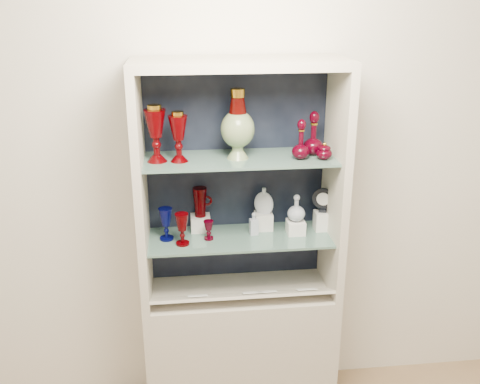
{
  "coord_description": "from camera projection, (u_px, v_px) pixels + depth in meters",
  "views": [
    {
      "loc": [
        -0.28,
        -0.92,
        2.21
      ],
      "look_at": [
        0.0,
        1.53,
        1.3
      ],
      "focal_mm": 40.0,
      "sensor_mm": 36.0,
      "label": 1
    }
  ],
  "objects": [
    {
      "name": "cabinet_top_cap",
      "position": [
        240.0,
        63.0,
        2.41
      ],
      "size": [
        1.0,
        0.4,
        0.04
      ],
      "primitive_type": "cube",
      "color": "beige",
      "rests_on": "cabinet_side_left"
    },
    {
      "name": "label_card_0",
      "position": [
        252.0,
        293.0,
        2.7
      ],
      "size": [
        0.1,
        0.06,
        0.03
      ],
      "primitive_type": "cube",
      "rotation": [
        -0.44,
        0.0,
        0.0
      ],
      "color": "white",
      "rests_on": "label_ledge"
    },
    {
      "name": "ruby_goblet_tall",
      "position": [
        182.0,
        229.0,
        2.62
      ],
      "size": [
        0.08,
        0.08,
        0.16
      ],
      "primitive_type": null,
      "rotation": [
        0.0,
        0.0,
        -0.23
      ],
      "color": "#430002",
      "rests_on": "shelf_lower"
    },
    {
      "name": "cobalt_goblet",
      "position": [
        166.0,
        224.0,
        2.67
      ],
      "size": [
        0.09,
        0.09,
        0.17
      ],
      "primitive_type": null,
      "rotation": [
        0.0,
        0.0,
        0.29
      ],
      "color": "#01023F",
      "rests_on": "shelf_lower"
    },
    {
      "name": "label_card_3",
      "position": [
        267.0,
        292.0,
        2.71
      ],
      "size": [
        0.1,
        0.06,
        0.03
      ],
      "primitive_type": "cube",
      "rotation": [
        -0.44,
        0.0,
        0.0
      ],
      "color": "white",
      "rests_on": "label_ledge"
    },
    {
      "name": "riser_ruby_pitcher",
      "position": [
        201.0,
        223.0,
        2.79
      ],
      "size": [
        0.1,
        0.1,
        0.08
      ],
      "primitive_type": "cube",
      "color": "silver",
      "rests_on": "shelf_lower"
    },
    {
      "name": "cameo_medallion",
      "position": [
        323.0,
        200.0,
        2.76
      ],
      "size": [
        0.12,
        0.08,
        0.13
      ],
      "primitive_type": null,
      "rotation": [
        0.0,
        0.0,
        -0.35
      ],
      "color": "black",
      "rests_on": "riser_cameo_medallion"
    },
    {
      "name": "pedestal_lamp_right",
      "position": [
        156.0,
        134.0,
        2.48
      ],
      "size": [
        0.12,
        0.12,
        0.27
      ],
      "primitive_type": null,
      "rotation": [
        0.0,
        0.0,
        0.23
      ],
      "color": "#430002",
      "rests_on": "shelf_upper"
    },
    {
      "name": "enamel_urn",
      "position": [
        238.0,
        124.0,
        2.52
      ],
      "size": [
        0.2,
        0.2,
        0.33
      ],
      "primitive_type": null,
      "rotation": [
        0.0,
        0.0,
        -0.24
      ],
      "color": "#094018",
      "rests_on": "shelf_upper"
    },
    {
      "name": "wall_back",
      "position": [
        235.0,
        160.0,
        2.8
      ],
      "size": [
        3.5,
        0.02,
        2.8
      ],
      "primitive_type": "cube",
      "color": "silver",
      "rests_on": "ground"
    },
    {
      "name": "label_card_1",
      "position": [
        198.0,
        296.0,
        2.68
      ],
      "size": [
        0.1,
        0.06,
        0.03
      ],
      "primitive_type": "cube",
      "rotation": [
        -0.44,
        0.0,
        0.0
      ],
      "color": "white",
      "rests_on": "label_ledge"
    },
    {
      "name": "ruby_decanter_b",
      "position": [
        314.0,
        132.0,
        2.6
      ],
      "size": [
        0.1,
        0.1,
        0.23
      ],
      "primitive_type": null,
      "rotation": [
        0.0,
        0.0,
        0.02
      ],
      "color": "#40000E",
      "rests_on": "shelf_upper"
    },
    {
      "name": "pedestal_lamp_left",
      "position": [
        178.0,
        137.0,
        2.49
      ],
      "size": [
        0.1,
        0.1,
        0.24
      ],
      "primitive_type": null,
      "rotation": [
        0.0,
        0.0,
        0.09
      ],
      "color": "#430002",
      "rests_on": "shelf_upper"
    },
    {
      "name": "ruby_pitcher",
      "position": [
        200.0,
        202.0,
        2.75
      ],
      "size": [
        0.12,
        0.09,
        0.15
      ],
      "primitive_type": null,
      "rotation": [
        0.0,
        0.0,
        -0.12
      ],
      "color": "#430002",
      "rests_on": "riser_ruby_pitcher"
    },
    {
      "name": "ruby_decanter_a",
      "position": [
        301.0,
        137.0,
        2.53
      ],
      "size": [
        0.09,
        0.09,
        0.22
      ],
      "primitive_type": null,
      "rotation": [
        0.0,
        0.0,
        0.01
      ],
      "color": "#40000E",
      "rests_on": "shelf_upper"
    },
    {
      "name": "cabinet_back_panel",
      "position": [
        236.0,
        175.0,
        2.8
      ],
      "size": [
        0.98,
        0.02,
        1.15
      ],
      "primitive_type": "cube",
      "color": "black",
      "rests_on": "cabinet_base"
    },
    {
      "name": "clear_square_bottle",
      "position": [
        254.0,
        223.0,
        2.74
      ],
      "size": [
        0.05,
        0.05,
        0.12
      ],
      "primitive_type": null,
      "rotation": [
        0.0,
        0.0,
        0.11
      ],
      "color": "#A4AEBF",
      "rests_on": "shelf_lower"
    },
    {
      "name": "riser_cameo_medallion",
      "position": [
        322.0,
        221.0,
        2.8
      ],
      "size": [
        0.08,
        0.08,
        0.1
      ],
      "primitive_type": "cube",
      "color": "silver",
      "rests_on": "shelf_lower"
    },
    {
      "name": "lidded_bowl",
      "position": [
        324.0,
        151.0,
        2.54
      ],
      "size": [
        0.1,
        0.1,
        0.09
      ],
      "primitive_type": null,
      "rotation": [
        0.0,
        0.0,
        0.4
      ],
      "color": "#40000E",
      "rests_on": "shelf_upper"
    },
    {
      "name": "shelf_upper",
      "position": [
        240.0,
        159.0,
        2.59
      ],
      "size": [
        0.92,
        0.34,
        0.01
      ],
      "primitive_type": "cube",
      "color": "slate",
      "rests_on": "cabinet_side_left"
    },
    {
      "name": "riser_flat_flask",
      "position": [
        263.0,
        221.0,
        2.81
      ],
      "size": [
        0.09,
        0.09,
        0.09
      ],
      "primitive_type": "cube",
      "color": "silver",
      "rests_on": "shelf_lower"
    },
    {
      "name": "label_card_2",
      "position": [
        306.0,
        289.0,
        2.73
      ],
      "size": [
        0.1,
        0.06,
        0.03
      ],
      "primitive_type": "cube",
      "rotation": [
        -0.44,
        0.0,
        0.0
      ],
      "color": "white",
      "rests_on": "label_ledge"
    },
    {
      "name": "flat_flask",
      "position": [
        264.0,
        200.0,
        2.77
      ],
      "size": [
        0.11,
        0.08,
        0.14
      ],
      "primitive_type": null,
      "rotation": [
        0.0,
        0.0,
        -0.42
      ],
      "color": "silver",
      "rests_on": "riser_flat_flask"
    },
    {
      "name": "clear_round_decanter",
      "position": [
        296.0,
        209.0,
        2.72
      ],
      "size": [
        0.12,
        0.12,
        0.14
      ],
      "primitive_type": null,
      "rotation": [
        0.0,
        0.0,
        -0.33
      ],
      "color": "#A4AEBF",
      "rests_on": "riser_clear_round_decanter"
    },
    {
      "name": "riser_clear_round_decanter",
      "position": [
        296.0,
        227.0,
        2.76
      ],
      "size": [
        0.09,
        0.09,
        0.07
      ],
      "primitive_type": "cube",
      "color": "silver",
      "rests_on": "shelf_lower"
    },
    {
      "name": "cabinet_side_right",
      "position": [
        335.0,
        184.0,
        2.67
      ],
      "size": [
        0.04,
        0.4,
        1.15
      ],
      "primitive_type": "cube",
      "color": "beige",
      "rests_on": "cabinet_base"
    },
    {
      "name": "label_ledge",
      "position": [
        242.0,
        296.0,
        2.7
      ],
      "size": [
        0.92,
        0.17,
        0.09
      ],
      "primitive_type": "cube",
      "rotation": [
        -0.44,
        0.0,
        0.0
      ],
      "color": "beige",
      "rests_on": "cabinet_base"
    },
    {
      "name": "cabinet_side_left",
      "position": [
        141.0,
        191.0,
        2.57
      ],
      "size": [
        0.04,
        0.4,
        1.15
      ],
      "primitive_type": "cube",
      "color": "beige",
      "rests_on": "cabinet_base"
    },
    {
      "name": "shelf_lower",
      "position": [
        240.0,
        238.0,
        2.73
      ],
      "size": [
        0.92,
        0.34,
        0.01
      ],
      "primitive_type": "cube",
      "color": "slate",
      "rests_on": "cabinet_side_left"
    },
    {
      "name": "cabinet_base",
      "position": [
        240.0,
        349.0,
        2.95
      ],
      "size": [
        1.0,
        0.4,
        0.75
      ],
      "primitive_type": "cube",
      "color": "beige",
      "rests_on": "ground"
    },
    {
      "name": "ruby_goblet_small",
      "position": [
        209.0,
        230.0,
        2.68
      ],
      "size": [
        0.05,
        0.05,
        0.1
      ],
      "primitive_type": null,
      "rotation": [
        0.0,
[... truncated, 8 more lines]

